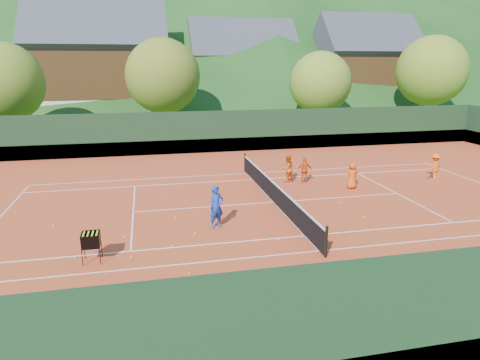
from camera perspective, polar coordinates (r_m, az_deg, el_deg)
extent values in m
plane|color=#31551A|center=(20.07, 4.53, -3.02)|extent=(400.00, 400.00, 0.00)
cube|color=#B83E1D|center=(20.07, 4.53, -2.99)|extent=(40.00, 24.00, 0.02)
imported|color=#18379E|center=(16.73, -3.17, -3.61)|extent=(0.74, 0.63, 1.73)
imported|color=#E15A14|center=(23.35, 6.36, 1.52)|extent=(0.87, 0.78, 1.48)
imported|color=#DF5413|center=(23.28, 8.61, 1.30)|extent=(0.86, 0.45, 1.40)
imported|color=#E05113|center=(22.72, 14.73, 0.59)|extent=(0.74, 0.54, 1.39)
imported|color=orange|center=(25.91, 24.52, 1.62)|extent=(1.11, 0.90, 1.51)
sphere|color=yellow|center=(16.46, -5.97, -7.09)|extent=(0.07, 0.07, 0.07)
sphere|color=yellow|center=(13.69, 17.74, -12.66)|extent=(0.07, 0.07, 0.07)
sphere|color=yellow|center=(14.49, 13.63, -10.72)|extent=(0.07, 0.07, 0.07)
sphere|color=yellow|center=(18.12, -2.52, -4.86)|extent=(0.07, 0.07, 0.07)
sphere|color=yellow|center=(18.71, -23.60, -5.54)|extent=(0.07, 0.07, 0.07)
sphere|color=yellow|center=(13.24, -20.28, -13.92)|extent=(0.07, 0.07, 0.07)
sphere|color=yellow|center=(14.96, -14.27, -9.91)|extent=(0.07, 0.07, 0.07)
sphere|color=yellow|center=(15.90, 5.11, -7.90)|extent=(0.07, 0.07, 0.07)
sphere|color=yellow|center=(18.14, -8.57, -5.01)|extent=(0.07, 0.07, 0.07)
sphere|color=yellow|center=(15.52, -9.01, -8.64)|extent=(0.07, 0.07, 0.07)
sphere|color=yellow|center=(16.60, -15.09, -7.36)|extent=(0.07, 0.07, 0.07)
sphere|color=yellow|center=(18.79, 16.28, -4.74)|extent=(0.07, 0.07, 0.07)
sphere|color=yellow|center=(15.49, -21.09, -9.59)|extent=(0.07, 0.07, 0.07)
sphere|color=yellow|center=(13.00, -0.43, -13.45)|extent=(0.07, 0.07, 0.07)
sphere|color=yellow|center=(12.24, -25.80, -17.15)|extent=(0.07, 0.07, 0.07)
sphere|color=yellow|center=(20.37, 13.10, -2.95)|extent=(0.07, 0.07, 0.07)
sphere|color=yellow|center=(11.51, -8.71, -17.82)|extent=(0.07, 0.07, 0.07)
sphere|color=yellow|center=(14.15, 22.19, -12.16)|extent=(0.07, 0.07, 0.07)
sphere|color=yellow|center=(13.56, -6.78, -12.27)|extent=(0.07, 0.07, 0.07)
cube|color=silver|center=(15.26, 10.55, -9.27)|extent=(23.77, 0.06, 0.00)
cube|color=silver|center=(25.15, 0.93, 0.89)|extent=(23.77, 0.06, 0.00)
cube|color=white|center=(16.42, 8.70, -7.36)|extent=(23.77, 0.06, 0.00)
cube|color=white|center=(23.86, 1.69, 0.08)|extent=(23.77, 0.06, 0.00)
cube|color=white|center=(19.28, -14.05, -4.16)|extent=(0.06, 8.23, 0.00)
cube|color=white|center=(22.70, 20.20, -1.69)|extent=(0.06, 8.23, 0.00)
cube|color=white|center=(20.06, 4.53, -2.95)|extent=(12.80, 0.06, 0.00)
cube|color=white|center=(20.06, 4.53, -2.95)|extent=(0.06, 10.97, 0.00)
cube|color=black|center=(19.93, 4.56, -1.73)|extent=(0.03, 11.97, 0.90)
cube|color=white|center=(19.80, 4.59, -0.43)|extent=(0.05, 11.97, 0.06)
cylinder|color=black|center=(14.63, 11.41, -8.10)|extent=(0.10, 0.10, 1.10)
cylinder|color=black|center=(25.49, 0.68, 2.36)|extent=(0.10, 0.10, 1.10)
cube|color=black|center=(31.09, -1.83, 6.51)|extent=(40.00, 0.05, 3.00)
cube|color=#185724|center=(31.26, -1.81, 4.70)|extent=(40.40, 0.05, 1.00)
cube|color=black|center=(9.65, 26.64, -16.30)|extent=(40.00, 0.05, 3.00)
cylinder|color=black|center=(14.75, -20.29, -9.75)|extent=(0.02, 0.02, 0.55)
cylinder|color=black|center=(14.68, -18.14, -9.68)|extent=(0.02, 0.02, 0.55)
cylinder|color=black|center=(15.25, -20.03, -8.89)|extent=(0.02, 0.02, 0.55)
cylinder|color=black|center=(15.18, -17.95, -8.81)|extent=(0.02, 0.02, 0.55)
cube|color=black|center=(14.85, -19.20, -8.31)|extent=(0.55, 0.55, 0.02)
cube|color=black|center=(14.52, -19.39, -7.93)|extent=(0.55, 0.02, 0.45)
cube|color=black|center=(15.02, -19.16, -7.11)|extent=(0.55, 0.02, 0.45)
cube|color=black|center=(14.81, -20.34, -7.55)|extent=(0.02, 0.55, 0.45)
cube|color=black|center=(14.73, -18.20, -7.47)|extent=(0.02, 0.55, 0.45)
sphere|color=#CCE526|center=(14.54, -20.23, -7.16)|extent=(0.07, 0.07, 0.07)
sphere|color=#CCE526|center=(14.66, -20.17, -6.96)|extent=(0.07, 0.07, 0.07)
sphere|color=#CCE526|center=(14.79, -20.10, -6.76)|extent=(0.07, 0.07, 0.07)
sphere|color=#CCE526|center=(14.91, -20.04, -6.56)|extent=(0.07, 0.07, 0.07)
sphere|color=#CCE526|center=(14.52, -19.70, -7.14)|extent=(0.07, 0.07, 0.07)
sphere|color=#CCE526|center=(14.64, -19.63, -6.93)|extent=(0.07, 0.07, 0.07)
sphere|color=#CCE526|center=(14.77, -19.57, -6.74)|extent=(0.07, 0.07, 0.07)
sphere|color=#CCE526|center=(14.90, -19.51, -6.54)|extent=(0.07, 0.07, 0.07)
sphere|color=#CCE526|center=(14.50, -19.16, -7.11)|extent=(0.07, 0.07, 0.07)
sphere|color=#CCE526|center=(14.63, -19.10, -6.91)|extent=(0.07, 0.07, 0.07)
sphere|color=#CCE526|center=(14.75, -19.04, -6.71)|extent=(0.07, 0.07, 0.07)
sphere|color=#CCE526|center=(14.88, -18.99, -6.52)|extent=(0.07, 0.07, 0.07)
sphere|color=#CCE526|center=(14.48, -18.62, -7.09)|extent=(0.07, 0.07, 0.07)
sphere|color=#CCE526|center=(14.61, -18.57, -6.89)|extent=(0.07, 0.07, 0.07)
sphere|color=#CCE526|center=(14.73, -18.51, -6.69)|extent=(0.07, 0.07, 0.07)
sphere|color=#CCE526|center=(14.86, -18.46, -6.50)|extent=(0.07, 0.07, 0.07)
cube|color=beige|center=(48.65, -17.69, 8.93)|extent=(12.00, 9.00, 2.88)
cube|color=#361F0E|center=(48.42, -18.05, 13.26)|extent=(12.24, 9.18, 4.48)
cube|color=#3E3E45|center=(48.43, -18.34, 16.60)|extent=(13.80, 9.93, 9.93)
cube|color=beige|center=(53.72, 0.18, 10.00)|extent=(11.00, 8.00, 2.52)
cube|color=#381E0F|center=(53.51, 0.19, 13.44)|extent=(11.22, 8.16, 3.92)
cube|color=#3D3D44|center=(53.48, 0.19, 16.18)|extent=(12.65, 8.82, 8.82)
cube|color=beige|center=(54.81, 15.79, 9.64)|extent=(10.00, 8.00, 2.70)
cube|color=#341F0E|center=(54.60, 16.06, 13.23)|extent=(10.20, 8.16, 4.20)
cube|color=#3C3C44|center=(54.60, 16.27, 16.06)|extent=(11.50, 8.82, 8.82)
cylinder|color=#42291A|center=(37.99, -28.28, 6.06)|extent=(0.36, 0.36, 2.70)
sphere|color=#49721E|center=(37.69, -28.96, 11.33)|extent=(6.00, 6.00, 6.00)
cylinder|color=#412B1A|center=(38.55, -9.96, 7.90)|extent=(0.36, 0.36, 2.88)
sphere|color=#4D6D1D|center=(38.25, -10.23, 13.49)|extent=(6.40, 6.40, 6.40)
cylinder|color=#41291A|center=(40.66, 10.43, 8.00)|extent=(0.36, 0.36, 2.52)
sphere|color=#517A20|center=(40.38, 10.66, 12.63)|extent=(5.60, 5.60, 5.60)
cylinder|color=#3E2619|center=(47.38, 23.64, 8.33)|extent=(0.36, 0.36, 3.06)
sphere|color=#4F7820|center=(47.14, 24.17, 13.14)|extent=(6.80, 6.80, 6.80)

